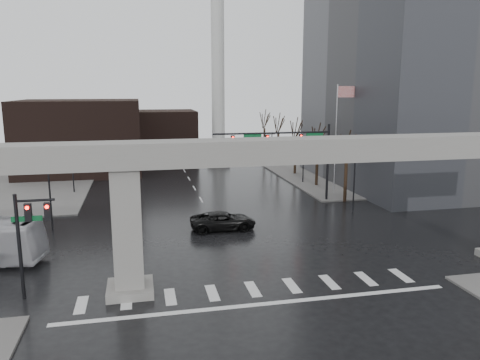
% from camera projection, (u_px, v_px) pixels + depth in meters
% --- Properties ---
extents(ground, '(160.00, 160.00, 0.00)m').
position_uv_depth(ground, '(249.00, 282.00, 28.33)').
color(ground, black).
rests_on(ground, ground).
extents(sidewalk_ne, '(28.00, 36.00, 0.15)m').
position_uv_depth(sidewalk_ne, '(365.00, 168.00, 68.25)').
color(sidewalk_ne, '#63605E').
rests_on(sidewalk_ne, ground).
extents(elevated_guideway, '(48.00, 2.60, 8.70)m').
position_uv_depth(elevated_guideway, '(270.00, 170.00, 27.27)').
color(elevated_guideway, gray).
rests_on(elevated_guideway, ground).
extents(office_tower, '(22.00, 26.00, 42.00)m').
position_uv_depth(office_tower, '(430.00, 7.00, 55.05)').
color(office_tower, slate).
rests_on(office_tower, ground).
extents(building_far_left, '(16.00, 14.00, 10.00)m').
position_uv_depth(building_far_left, '(81.00, 137.00, 64.73)').
color(building_far_left, black).
rests_on(building_far_left, ground).
extents(building_far_mid, '(10.00, 10.00, 8.00)m').
position_uv_depth(building_far_mid, '(165.00, 135.00, 77.01)').
color(building_far_mid, black).
rests_on(building_far_mid, ground).
extents(smokestack, '(3.60, 3.60, 30.00)m').
position_uv_depth(smokestack, '(218.00, 76.00, 71.12)').
color(smokestack, silver).
rests_on(smokestack, ground).
extents(signal_mast_arm, '(12.12, 0.43, 8.00)m').
position_uv_depth(signal_mast_arm, '(293.00, 146.00, 47.11)').
color(signal_mast_arm, black).
rests_on(signal_mast_arm, ground).
extents(signal_left_pole, '(2.30, 0.30, 6.00)m').
position_uv_depth(signal_left_pole, '(29.00, 228.00, 25.48)').
color(signal_left_pole, black).
rests_on(signal_left_pole, ground).
extents(flagpole_assembly, '(2.06, 0.12, 12.00)m').
position_uv_depth(flagpole_assembly, '(339.00, 126.00, 51.16)').
color(flagpole_assembly, silver).
rests_on(flagpole_assembly, ground).
extents(lamp_right_0, '(1.22, 0.32, 5.11)m').
position_uv_depth(lamp_right_0, '(354.00, 176.00, 43.90)').
color(lamp_right_0, black).
rests_on(lamp_right_0, ground).
extents(lamp_right_1, '(1.22, 0.32, 5.11)m').
position_uv_depth(lamp_right_1, '(303.00, 155.00, 57.32)').
color(lamp_right_1, black).
rests_on(lamp_right_1, ground).
extents(lamp_right_2, '(1.22, 0.32, 5.11)m').
position_uv_depth(lamp_right_2, '(272.00, 143.00, 70.75)').
color(lamp_right_2, black).
rests_on(lamp_right_2, ground).
extents(lamp_left_0, '(1.22, 0.32, 5.11)m').
position_uv_depth(lamp_left_0, '(50.00, 189.00, 38.28)').
color(lamp_left_0, black).
rests_on(lamp_left_0, ground).
extents(lamp_left_1, '(1.22, 0.32, 5.11)m').
position_uv_depth(lamp_left_1, '(72.00, 163.00, 51.70)').
color(lamp_left_1, black).
rests_on(lamp_left_1, ground).
extents(lamp_left_2, '(1.22, 0.32, 5.11)m').
position_uv_depth(lamp_left_2, '(86.00, 147.00, 65.13)').
color(lamp_left_2, black).
rests_on(lamp_left_2, ground).
extents(tree_right_0, '(1.09, 1.58, 7.50)m').
position_uv_depth(tree_right_0, '(346.00, 175.00, 48.09)').
color(tree_right_0, black).
rests_on(tree_right_0, ground).
extents(tree_right_1, '(1.09, 1.61, 7.67)m').
position_uv_depth(tree_right_1, '(317.00, 163.00, 55.75)').
color(tree_right_1, black).
rests_on(tree_right_1, ground).
extents(tree_right_2, '(1.10, 1.63, 7.85)m').
position_uv_depth(tree_right_2, '(295.00, 153.00, 63.41)').
color(tree_right_2, black).
rests_on(tree_right_2, ground).
extents(tree_right_3, '(1.11, 1.66, 8.02)m').
position_uv_depth(tree_right_3, '(278.00, 146.00, 71.07)').
color(tree_right_3, black).
rests_on(tree_right_3, ground).
extents(tree_right_4, '(1.12, 1.69, 8.19)m').
position_uv_depth(tree_right_4, '(264.00, 140.00, 78.73)').
color(tree_right_4, black).
rests_on(tree_right_4, ground).
extents(pickup_truck, '(5.42, 2.50, 1.51)m').
position_uv_depth(pickup_truck, '(223.00, 221.00, 38.78)').
color(pickup_truck, black).
rests_on(pickup_truck, ground).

